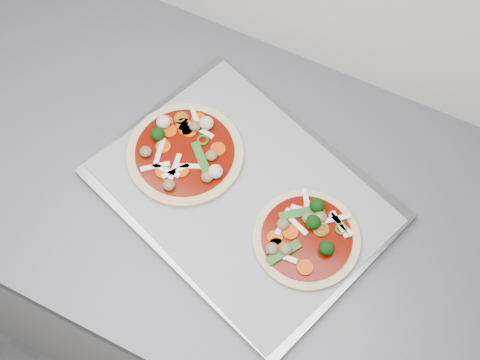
% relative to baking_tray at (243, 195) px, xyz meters
% --- Properties ---
extents(baking_tray, '(0.53, 0.45, 0.01)m').
position_rel_baking_tray_xyz_m(baking_tray, '(0.00, 0.00, 0.00)').
color(baking_tray, gray).
rests_on(baking_tray, countertop).
extents(parchment, '(0.51, 0.44, 0.00)m').
position_rel_baking_tray_xyz_m(parchment, '(0.00, 0.00, 0.01)').
color(parchment, '#95959A').
rests_on(parchment, baking_tray).
extents(pizza_left, '(0.27, 0.27, 0.03)m').
position_rel_baking_tray_xyz_m(pizza_left, '(-0.12, 0.02, 0.02)').
color(pizza_left, '#E2C782').
rests_on(pizza_left, parchment).
extents(pizza_right, '(0.18, 0.18, 0.03)m').
position_rel_baking_tray_xyz_m(pizza_right, '(0.12, -0.03, 0.02)').
color(pizza_right, '#E2C782').
rests_on(pizza_right, parchment).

